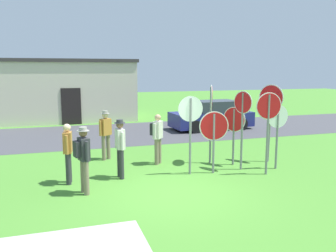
{
  "coord_description": "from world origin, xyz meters",
  "views": [
    {
      "loc": [
        -2.76,
        -8.28,
        3.17
      ],
      "look_at": [
        0.79,
        2.8,
        1.3
      ],
      "focal_mm": 37.95,
      "sensor_mm": 36.0,
      "label": 1
    }
  ],
  "objects_px": {
    "stop_sign_center_cluster": "(268,118)",
    "person_in_teal": "(120,145)",
    "stop_sign_far_back": "(234,126)",
    "person_near_signs": "(83,155)",
    "stop_sign_rear_left": "(190,121)",
    "stop_sign_leaning_right": "(214,132)",
    "person_on_left": "(68,150)",
    "person_in_blue": "(106,132)",
    "parked_car_on_street": "(212,116)",
    "stop_sign_rear_right": "(242,117)",
    "stop_sign_low_front": "(270,108)",
    "stop_sign_leaning_left": "(211,109)",
    "stop_sign_tallest": "(277,126)",
    "person_holding_notes": "(157,135)"
  },
  "relations": [
    {
      "from": "stop_sign_tallest",
      "to": "stop_sign_low_front",
      "type": "bearing_deg",
      "value": 71.22
    },
    {
      "from": "person_on_left",
      "to": "person_near_signs",
      "type": "xyz_separation_m",
      "value": [
        0.34,
        -0.99,
        0.06
      ]
    },
    {
      "from": "parked_car_on_street",
      "to": "stop_sign_low_front",
      "type": "distance_m",
      "value": 6.99
    },
    {
      "from": "stop_sign_rear_left",
      "to": "stop_sign_low_front",
      "type": "bearing_deg",
      "value": 10.63
    },
    {
      "from": "stop_sign_leaning_left",
      "to": "person_near_signs",
      "type": "distance_m",
      "value": 4.77
    },
    {
      "from": "stop_sign_tallest",
      "to": "person_holding_notes",
      "type": "distance_m",
      "value": 3.89
    },
    {
      "from": "parked_car_on_street",
      "to": "person_near_signs",
      "type": "bearing_deg",
      "value": -131.93
    },
    {
      "from": "stop_sign_leaning_right",
      "to": "stop_sign_leaning_left",
      "type": "bearing_deg",
      "value": 70.22
    },
    {
      "from": "stop_sign_rear_left",
      "to": "person_near_signs",
      "type": "relative_size",
      "value": 1.37
    },
    {
      "from": "stop_sign_rear_right",
      "to": "person_in_teal",
      "type": "relative_size",
      "value": 1.44
    },
    {
      "from": "stop_sign_rear_right",
      "to": "stop_sign_leaning_right",
      "type": "height_order",
      "value": "stop_sign_rear_right"
    },
    {
      "from": "stop_sign_center_cluster",
      "to": "person_in_teal",
      "type": "xyz_separation_m",
      "value": [
        -4.28,
        0.98,
        -0.74
      ]
    },
    {
      "from": "parked_car_on_street",
      "to": "person_in_teal",
      "type": "distance_m",
      "value": 9.48
    },
    {
      "from": "stop_sign_low_front",
      "to": "stop_sign_center_cluster",
      "type": "distance_m",
      "value": 1.62
    },
    {
      "from": "person_on_left",
      "to": "person_in_blue",
      "type": "height_order",
      "value": "person_in_blue"
    },
    {
      "from": "person_in_teal",
      "to": "person_in_blue",
      "type": "height_order",
      "value": "same"
    },
    {
      "from": "stop_sign_far_back",
      "to": "stop_sign_low_front",
      "type": "relative_size",
      "value": 0.73
    },
    {
      "from": "parked_car_on_street",
      "to": "stop_sign_tallest",
      "type": "bearing_deg",
      "value": -99.56
    },
    {
      "from": "person_near_signs",
      "to": "stop_sign_leaning_left",
      "type": "bearing_deg",
      "value": 22.49
    },
    {
      "from": "stop_sign_tallest",
      "to": "person_near_signs",
      "type": "relative_size",
      "value": 1.18
    },
    {
      "from": "stop_sign_tallest",
      "to": "stop_sign_low_front",
      "type": "distance_m",
      "value": 1.02
    },
    {
      "from": "stop_sign_leaning_left",
      "to": "person_in_teal",
      "type": "relative_size",
      "value": 1.53
    },
    {
      "from": "parked_car_on_street",
      "to": "stop_sign_far_back",
      "type": "bearing_deg",
      "value": -109.2
    },
    {
      "from": "stop_sign_center_cluster",
      "to": "stop_sign_leaning_right",
      "type": "distance_m",
      "value": 1.65
    },
    {
      "from": "stop_sign_center_cluster",
      "to": "person_in_teal",
      "type": "distance_m",
      "value": 4.45
    },
    {
      "from": "stop_sign_tallest",
      "to": "person_in_blue",
      "type": "distance_m",
      "value": 5.79
    },
    {
      "from": "parked_car_on_street",
      "to": "stop_sign_leaning_left",
      "type": "distance_m",
      "value": 7.16
    },
    {
      "from": "stop_sign_center_cluster",
      "to": "person_near_signs",
      "type": "distance_m",
      "value": 5.46
    },
    {
      "from": "stop_sign_rear_right",
      "to": "stop_sign_tallest",
      "type": "xyz_separation_m",
      "value": [
        1.12,
        -0.26,
        -0.3
      ]
    },
    {
      "from": "parked_car_on_street",
      "to": "stop_sign_rear_right",
      "type": "xyz_separation_m",
      "value": [
        -2.41,
        -7.42,
        1.01
      ]
    },
    {
      "from": "stop_sign_low_front",
      "to": "stop_sign_tallest",
      "type": "bearing_deg",
      "value": -108.78
    },
    {
      "from": "parked_car_on_street",
      "to": "stop_sign_rear_right",
      "type": "bearing_deg",
      "value": -107.98
    },
    {
      "from": "stop_sign_tallest",
      "to": "person_near_signs",
      "type": "height_order",
      "value": "stop_sign_tallest"
    },
    {
      "from": "stop_sign_low_front",
      "to": "stop_sign_rear_right",
      "type": "bearing_deg",
      "value": -156.81
    },
    {
      "from": "stop_sign_center_cluster",
      "to": "stop_sign_leaning_right",
      "type": "bearing_deg",
      "value": 157.27
    },
    {
      "from": "person_holding_notes",
      "to": "person_in_blue",
      "type": "bearing_deg",
      "value": 144.49
    },
    {
      "from": "stop_sign_leaning_right",
      "to": "parked_car_on_street",
      "type": "bearing_deg",
      "value": 65.52
    },
    {
      "from": "stop_sign_leaning_right",
      "to": "stop_sign_rear_left",
      "type": "distance_m",
      "value": 0.8
    },
    {
      "from": "stop_sign_leaning_left",
      "to": "stop_sign_center_cluster",
      "type": "bearing_deg",
      "value": -58.27
    },
    {
      "from": "stop_sign_rear_right",
      "to": "stop_sign_leaning_right",
      "type": "distance_m",
      "value": 1.09
    },
    {
      "from": "stop_sign_far_back",
      "to": "person_near_signs",
      "type": "relative_size",
      "value": 1.12
    },
    {
      "from": "stop_sign_rear_right",
      "to": "stop_sign_leaning_right",
      "type": "bearing_deg",
      "value": -174.8
    },
    {
      "from": "person_on_left",
      "to": "person_in_blue",
      "type": "relative_size",
      "value": 0.97
    },
    {
      "from": "person_on_left",
      "to": "stop_sign_low_front",
      "type": "bearing_deg",
      "value": 3.29
    },
    {
      "from": "person_on_left",
      "to": "person_in_blue",
      "type": "xyz_separation_m",
      "value": [
        1.37,
        2.36,
        0.03
      ]
    },
    {
      "from": "person_in_blue",
      "to": "person_in_teal",
      "type": "bearing_deg",
      "value": -87.45
    },
    {
      "from": "person_holding_notes",
      "to": "person_in_blue",
      "type": "xyz_separation_m",
      "value": [
        -1.57,
        1.12,
        0.0
      ]
    },
    {
      "from": "stop_sign_leaning_left",
      "to": "person_holding_notes",
      "type": "xyz_separation_m",
      "value": [
        -1.74,
        0.43,
        -0.87
      ]
    },
    {
      "from": "stop_sign_leaning_left",
      "to": "stop_sign_center_cluster",
      "type": "height_order",
      "value": "stop_sign_leaning_left"
    },
    {
      "from": "parked_car_on_street",
      "to": "stop_sign_tallest",
      "type": "xyz_separation_m",
      "value": [
        -1.29,
        -7.67,
        0.71
      ]
    }
  ]
}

